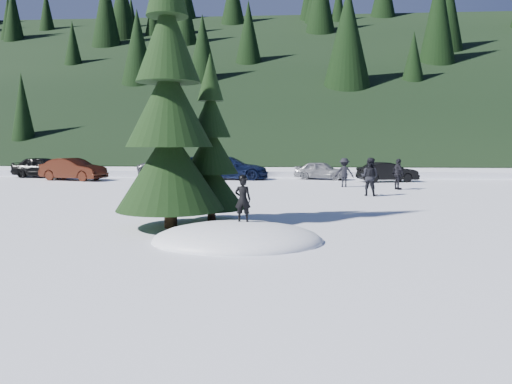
# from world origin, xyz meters

# --- Properties ---
(ground) EXTENTS (200.00, 200.00, 0.00)m
(ground) POSITION_xyz_m (0.00, 0.00, 0.00)
(ground) COLOR white
(ground) RESTS_ON ground
(snow_mound) EXTENTS (4.48, 3.52, 0.96)m
(snow_mound) POSITION_xyz_m (0.00, 0.00, 0.00)
(snow_mound) COLOR white
(snow_mound) RESTS_ON ground
(forest_hillside) EXTENTS (200.00, 60.00, 25.00)m
(forest_hillside) POSITION_xyz_m (0.00, 54.00, 12.50)
(forest_hillside) COLOR black
(forest_hillside) RESTS_ON ground
(spruce_tall) EXTENTS (3.20, 3.20, 8.60)m
(spruce_tall) POSITION_xyz_m (-2.20, 1.80, 3.32)
(spruce_tall) COLOR black
(spruce_tall) RESTS_ON ground
(spruce_short) EXTENTS (2.20, 2.20, 5.37)m
(spruce_short) POSITION_xyz_m (-1.20, 3.20, 2.10)
(spruce_short) COLOR black
(spruce_short) RESTS_ON ground
(child_skier) EXTENTS (0.43, 0.29, 1.16)m
(child_skier) POSITION_xyz_m (0.12, 0.23, 1.06)
(child_skier) COLOR black
(child_skier) RESTS_ON snow_mound
(adult_0) EXTENTS (1.10, 1.02, 1.80)m
(adult_0) POSITION_xyz_m (5.04, 11.02, 0.90)
(adult_0) COLOR black
(adult_0) RESTS_ON ground
(adult_1) EXTENTS (0.73, 1.05, 1.65)m
(adult_1) POSITION_xyz_m (7.00, 14.12, 0.82)
(adult_1) COLOR black
(adult_1) RESTS_ON ground
(adult_2) EXTENTS (1.08, 0.65, 1.63)m
(adult_2) POSITION_xyz_m (4.31, 15.48, 0.81)
(adult_2) COLOR black
(adult_2) RESTS_ON ground
(car_0) EXTENTS (4.55, 2.41, 1.48)m
(car_0) POSITION_xyz_m (-16.08, 21.13, 0.74)
(car_0) COLOR black
(car_0) RESTS_ON ground
(car_1) EXTENTS (4.65, 2.61, 1.45)m
(car_1) POSITION_xyz_m (-12.91, 18.94, 0.72)
(car_1) COLOR black
(car_1) RESTS_ON ground
(car_2) EXTENTS (4.94, 2.40, 1.36)m
(car_2) POSITION_xyz_m (-6.97, 21.93, 0.68)
(car_2) COLOR #4F5257
(car_2) RESTS_ON ground
(car_3) EXTENTS (5.38, 2.31, 1.54)m
(car_3) POSITION_xyz_m (-2.85, 20.46, 0.77)
(car_3) COLOR black
(car_3) RESTS_ON ground
(car_4) EXTENTS (3.83, 2.45, 1.21)m
(car_4) POSITION_xyz_m (3.34, 20.83, 0.61)
(car_4) COLOR gray
(car_4) RESTS_ON ground
(car_5) EXTENTS (3.94, 2.15, 1.23)m
(car_5) POSITION_xyz_m (7.39, 19.16, 0.62)
(car_5) COLOR black
(car_5) RESTS_ON ground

